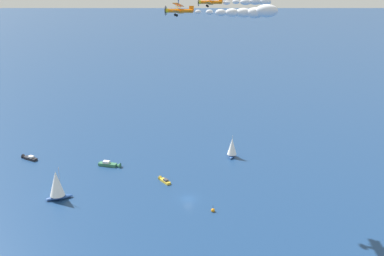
{
  "coord_description": "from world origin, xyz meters",
  "views": [
    {
      "loc": [
        -98.24,
        65.65,
        61.88
      ],
      "look_at": [
        -0.76,
        -0.77,
        22.26
      ],
      "focal_mm": 41.56,
      "sensor_mm": 36.0,
      "label": 1
    }
  ],
  "objects_px": {
    "motorboat_near_centre": "(29,158)",
    "wingwalker_lead": "(178,1)",
    "motorboat_inshore": "(111,164)",
    "motorboat_trailing": "(164,180)",
    "marker_buoy": "(213,210)",
    "sailboat_far_stbd": "(57,185)",
    "biplane_lead": "(178,10)",
    "sailboat_far_port": "(232,147)",
    "biplane_wingman": "(209,2)"
  },
  "relations": [
    {
      "from": "biplane_lead",
      "to": "motorboat_near_centre",
      "type": "bearing_deg",
      "value": 19.4
    },
    {
      "from": "sailboat_far_stbd",
      "to": "biplane_lead",
      "type": "xyz_separation_m",
      "value": [
        -29.0,
        -24.34,
        50.34
      ]
    },
    {
      "from": "sailboat_far_stbd",
      "to": "motorboat_trailing",
      "type": "bearing_deg",
      "value": -102.76
    },
    {
      "from": "motorboat_near_centre",
      "to": "motorboat_inshore",
      "type": "height_order",
      "value": "motorboat_inshore"
    },
    {
      "from": "sailboat_far_stbd",
      "to": "marker_buoy",
      "type": "bearing_deg",
      "value": -133.49
    },
    {
      "from": "motorboat_trailing",
      "to": "biplane_wingman",
      "type": "height_order",
      "value": "biplane_wingman"
    },
    {
      "from": "motorboat_trailing",
      "to": "wingwalker_lead",
      "type": "relative_size",
      "value": 3.17
    },
    {
      "from": "marker_buoy",
      "to": "wingwalker_lead",
      "type": "bearing_deg",
      "value": 71.32
    },
    {
      "from": "marker_buoy",
      "to": "motorboat_near_centre",
      "type": "bearing_deg",
      "value": 25.27
    },
    {
      "from": "sailboat_far_stbd",
      "to": "motorboat_inshore",
      "type": "bearing_deg",
      "value": -59.03
    },
    {
      "from": "motorboat_near_centre",
      "to": "biplane_wingman",
      "type": "xyz_separation_m",
      "value": [
        -53.2,
        -41.14,
        55.4
      ]
    },
    {
      "from": "sailboat_far_stbd",
      "to": "marker_buoy",
      "type": "distance_m",
      "value": 46.35
    },
    {
      "from": "motorboat_inshore",
      "to": "marker_buoy",
      "type": "relative_size",
      "value": 3.47
    },
    {
      "from": "motorboat_inshore",
      "to": "motorboat_trailing",
      "type": "relative_size",
      "value": 1.29
    },
    {
      "from": "motorboat_near_centre",
      "to": "sailboat_far_stbd",
      "type": "height_order",
      "value": "sailboat_far_stbd"
    },
    {
      "from": "wingwalker_lead",
      "to": "biplane_wingman",
      "type": "height_order",
      "value": "biplane_wingman"
    },
    {
      "from": "sailboat_far_port",
      "to": "biplane_wingman",
      "type": "distance_m",
      "value": 57.94
    },
    {
      "from": "marker_buoy",
      "to": "sailboat_far_port",
      "type": "bearing_deg",
      "value": -46.44
    },
    {
      "from": "marker_buoy",
      "to": "biplane_lead",
      "type": "height_order",
      "value": "biplane_lead"
    },
    {
      "from": "motorboat_inshore",
      "to": "biplane_wingman",
      "type": "height_order",
      "value": "biplane_wingman"
    },
    {
      "from": "biplane_lead",
      "to": "biplane_wingman",
      "type": "bearing_deg",
      "value": -55.9
    },
    {
      "from": "motorboat_inshore",
      "to": "motorboat_trailing",
      "type": "xyz_separation_m",
      "value": [
        -21.17,
        -9.0,
        -0.17
      ]
    },
    {
      "from": "motorboat_inshore",
      "to": "marker_buoy",
      "type": "height_order",
      "value": "marker_buoy"
    },
    {
      "from": "motorboat_near_centre",
      "to": "marker_buoy",
      "type": "height_order",
      "value": "marker_buoy"
    },
    {
      "from": "motorboat_near_centre",
      "to": "sailboat_far_port",
      "type": "distance_m",
      "value": 73.85
    },
    {
      "from": "sailboat_far_port",
      "to": "sailboat_far_stbd",
      "type": "height_order",
      "value": "sailboat_far_stbd"
    },
    {
      "from": "sailboat_far_port",
      "to": "biplane_lead",
      "type": "xyz_separation_m",
      "value": [
        -25.75,
        39.14,
        51.29
      ]
    },
    {
      "from": "sailboat_far_stbd",
      "to": "biplane_lead",
      "type": "bearing_deg",
      "value": -140.0
    },
    {
      "from": "motorboat_trailing",
      "to": "biplane_lead",
      "type": "distance_m",
      "value": 59.21
    },
    {
      "from": "wingwalker_lead",
      "to": "sailboat_far_stbd",
      "type": "bearing_deg",
      "value": 40.52
    },
    {
      "from": "motorboat_inshore",
      "to": "motorboat_trailing",
      "type": "height_order",
      "value": "motorboat_inshore"
    },
    {
      "from": "motorboat_near_centre",
      "to": "motorboat_inshore",
      "type": "bearing_deg",
      "value": -135.91
    },
    {
      "from": "sailboat_far_stbd",
      "to": "marker_buoy",
      "type": "relative_size",
      "value": 4.82
    },
    {
      "from": "motorboat_near_centre",
      "to": "marker_buoy",
      "type": "xyz_separation_m",
      "value": [
        -68.21,
        -32.2,
        -0.14
      ]
    },
    {
      "from": "wingwalker_lead",
      "to": "motorboat_trailing",
      "type": "bearing_deg",
      "value": -19.42
    },
    {
      "from": "motorboat_trailing",
      "to": "wingwalker_lead",
      "type": "height_order",
      "value": "wingwalker_lead"
    },
    {
      "from": "motorboat_near_centre",
      "to": "sailboat_far_port",
      "type": "xyz_separation_m",
      "value": [
        -39.7,
        -62.19,
        3.14
      ]
    },
    {
      "from": "motorboat_near_centre",
      "to": "wingwalker_lead",
      "type": "height_order",
      "value": "wingwalker_lead"
    },
    {
      "from": "motorboat_inshore",
      "to": "biplane_wingman",
      "type": "bearing_deg",
      "value": -147.82
    },
    {
      "from": "biplane_wingman",
      "to": "wingwalker_lead",
      "type": "bearing_deg",
      "value": 123.89
    },
    {
      "from": "sailboat_far_port",
      "to": "biplane_wingman",
      "type": "relative_size",
      "value": 1.23
    },
    {
      "from": "motorboat_inshore",
      "to": "marker_buoy",
      "type": "distance_m",
      "value": 46.81
    },
    {
      "from": "sailboat_far_port",
      "to": "sailboat_far_stbd",
      "type": "distance_m",
      "value": 63.56
    },
    {
      "from": "motorboat_near_centre",
      "to": "wingwalker_lead",
      "type": "bearing_deg",
      "value": -160.35
    },
    {
      "from": "sailboat_far_port",
      "to": "motorboat_inshore",
      "type": "bearing_deg",
      "value": 66.97
    },
    {
      "from": "motorboat_near_centre",
      "to": "sailboat_far_port",
      "type": "bearing_deg",
      "value": -122.55
    },
    {
      "from": "sailboat_far_port",
      "to": "sailboat_far_stbd",
      "type": "bearing_deg",
      "value": 87.07
    },
    {
      "from": "sailboat_far_port",
      "to": "marker_buoy",
      "type": "distance_m",
      "value": 41.51
    },
    {
      "from": "motorboat_near_centre",
      "to": "biplane_lead",
      "type": "height_order",
      "value": "biplane_lead"
    },
    {
      "from": "sailboat_far_port",
      "to": "biplane_lead",
      "type": "distance_m",
      "value": 69.47
    }
  ]
}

